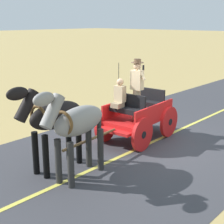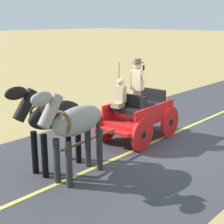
% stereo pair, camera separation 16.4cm
% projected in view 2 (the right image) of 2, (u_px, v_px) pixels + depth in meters
% --- Properties ---
extents(ground_plane, '(200.00, 200.00, 0.00)m').
position_uv_depth(ground_plane, '(153.00, 142.00, 10.14)').
color(ground_plane, tan).
extents(road_surface, '(6.41, 160.00, 0.01)m').
position_uv_depth(road_surface, '(153.00, 142.00, 10.14)').
color(road_surface, '#38383D').
rests_on(road_surface, ground).
extents(road_centre_stripe, '(0.12, 160.00, 0.00)m').
position_uv_depth(road_centre_stripe, '(153.00, 142.00, 10.14)').
color(road_centre_stripe, '#DBCC4C').
rests_on(road_centre_stripe, road_surface).
extents(horse_drawn_carriage, '(1.58, 4.52, 2.50)m').
position_uv_depth(horse_drawn_carriage, '(137.00, 114.00, 10.19)').
color(horse_drawn_carriage, red).
rests_on(horse_drawn_carriage, ground).
extents(horse_near_side, '(0.76, 2.15, 2.21)m').
position_uv_depth(horse_near_side, '(75.00, 123.00, 7.54)').
color(horse_near_side, gray).
rests_on(horse_near_side, ground).
extents(horse_off_side, '(0.65, 2.13, 2.21)m').
position_uv_depth(horse_off_side, '(52.00, 118.00, 7.99)').
color(horse_off_side, black).
rests_on(horse_off_side, ground).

